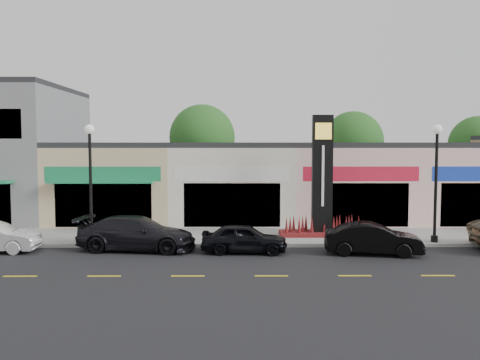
{
  "coord_description": "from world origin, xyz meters",
  "views": [
    {
      "loc": [
        -1.23,
        -20.9,
        4.76
      ],
      "look_at": [
        -1.08,
        4.0,
        2.95
      ],
      "focal_mm": 38.0,
      "sensor_mm": 36.0,
      "label": 1
    }
  ],
  "objects": [
    {
      "name": "shop_cream",
      "position": [
        -1.5,
        11.47,
        2.4
      ],
      "size": [
        7.0,
        10.01,
        4.8
      ],
      "color": "beige",
      "rests_on": "ground"
    },
    {
      "name": "tree_rear_west",
      "position": [
        -4.0,
        19.5,
        5.22
      ],
      "size": [
        5.2,
        5.2,
        7.83
      ],
      "color": "#382619",
      "rests_on": "ground"
    },
    {
      "name": "tree_rear_east",
      "position": [
        18.0,
        19.5,
        4.63
      ],
      "size": [
        4.6,
        4.6,
        6.94
      ],
      "color": "#382619",
      "rests_on": "ground"
    },
    {
      "name": "lamp_west_near",
      "position": [
        -8.0,
        2.5,
        3.48
      ],
      "size": [
        0.44,
        0.44,
        5.47
      ],
      "color": "black",
      "rests_on": "sidewalk"
    },
    {
      "name": "curb",
      "position": [
        0.0,
        2.1,
        0.07
      ],
      "size": [
        52.0,
        0.2,
        0.15
      ],
      "primitive_type": "cube",
      "color": "gray",
      "rests_on": "ground"
    },
    {
      "name": "car_black_sedan",
      "position": [
        -0.92,
        0.89,
        0.64
      ],
      "size": [
        1.68,
        3.8,
        1.27
      ],
      "primitive_type": "imported",
      "rotation": [
        0.0,
        0.0,
        1.52
      ],
      "color": "black",
      "rests_on": "ground"
    },
    {
      "name": "shop_pink_e",
      "position": [
        12.5,
        11.47,
        2.4
      ],
      "size": [
        7.0,
        10.01,
        4.8
      ],
      "color": "beige",
      "rests_on": "ground"
    },
    {
      "name": "shop_pink_w",
      "position": [
        5.5,
        11.47,
        2.4
      ],
      "size": [
        7.0,
        10.01,
        4.8
      ],
      "color": "beige",
      "rests_on": "ground"
    },
    {
      "name": "shop_beige",
      "position": [
        -8.5,
        11.46,
        2.4
      ],
      "size": [
        7.0,
        10.85,
        4.8
      ],
      "color": "tan",
      "rests_on": "ground"
    },
    {
      "name": "pylon_sign",
      "position": [
        3.0,
        4.2,
        2.27
      ],
      "size": [
        4.2,
        1.3,
        6.0
      ],
      "color": "#530E1A",
      "rests_on": "sidewalk"
    },
    {
      "name": "car_black_conv",
      "position": [
        4.58,
        0.52,
        0.68
      ],
      "size": [
        2.02,
        4.27,
        1.35
      ],
      "primitive_type": "imported",
      "rotation": [
        0.0,
        0.0,
        1.42
      ],
      "color": "black",
      "rests_on": "ground"
    },
    {
      "name": "ground",
      "position": [
        0.0,
        0.0,
        0.0
      ],
      "size": [
        120.0,
        120.0,
        0.0
      ],
      "primitive_type": "plane",
      "color": "black",
      "rests_on": "ground"
    },
    {
      "name": "sidewalk",
      "position": [
        0.0,
        4.35,
        0.07
      ],
      "size": [
        52.0,
        4.3,
        0.15
      ],
      "primitive_type": "cube",
      "color": "gray",
      "rests_on": "ground"
    },
    {
      "name": "tree_rear_mid",
      "position": [
        8.0,
        19.5,
        4.88
      ],
      "size": [
        4.8,
        4.8,
        7.29
      ],
      "color": "#382619",
      "rests_on": "ground"
    },
    {
      "name": "car_dark_sedan",
      "position": [
        -5.7,
        1.48,
        0.76
      ],
      "size": [
        2.74,
        5.46,
        1.52
      ],
      "primitive_type": "imported",
      "rotation": [
        0.0,
        0.0,
        1.45
      ],
      "color": "black",
      "rests_on": "ground"
    },
    {
      "name": "lamp_east_near",
      "position": [
        8.0,
        2.5,
        3.48
      ],
      "size": [
        0.44,
        0.44,
        5.47
      ],
      "color": "black",
      "rests_on": "sidewalk"
    }
  ]
}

